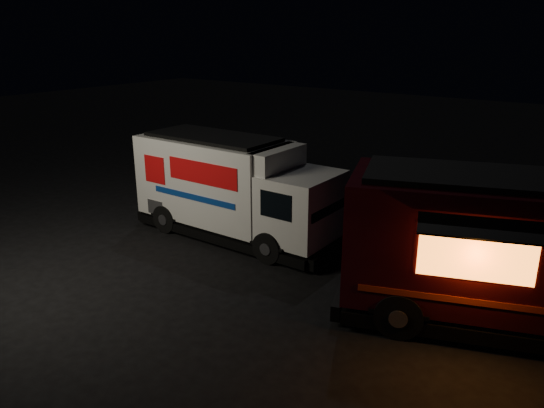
# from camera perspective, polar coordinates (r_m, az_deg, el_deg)

# --- Properties ---
(ground) EXTENTS (80.00, 80.00, 0.00)m
(ground) POSITION_cam_1_polar(r_m,az_deg,el_deg) (14.59, -9.19, -6.30)
(ground) COLOR black
(ground) RESTS_ON ground
(white_truck) EXTENTS (6.67, 2.28, 3.02)m
(white_truck) POSITION_cam_1_polar(r_m,az_deg,el_deg) (15.75, -3.82, 1.66)
(white_truck) COLOR silver
(white_truck) RESTS_ON ground
(red_truck) EXTENTS (7.50, 4.80, 3.28)m
(red_truck) POSITION_cam_1_polar(r_m,az_deg,el_deg) (12.00, 24.38, -4.84)
(red_truck) COLOR #33090E
(red_truck) RESTS_ON ground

